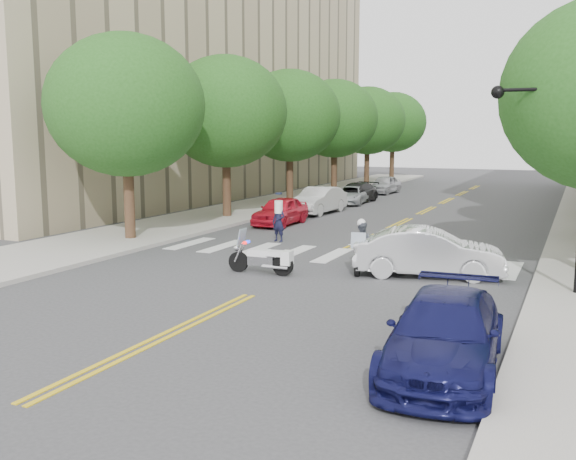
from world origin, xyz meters
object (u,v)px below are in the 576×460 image
Objects in this scene: convertible at (429,252)px; sedan_blue at (445,334)px; motorcycle_parked at (266,259)px; officer_standing at (279,222)px; motorcycle_police at (361,248)px.

convertible is 8.26m from sedan_blue.
sedan_blue is at bearing -178.45° from convertible.
motorcycle_parked is 9.18m from sedan_blue.
officer_standing is at bearing 47.67° from convertible.
motorcycle_police is at bearing -27.51° from officer_standing.
motorcycle_police is 8.94m from sedan_blue.
sedan_blue is (9.15, -12.00, -0.11)m from officer_standing.
officer_standing is (-2.35, 5.85, 0.32)m from motorcycle_parked.
officer_standing is 8.14m from convertible.
sedan_blue is (6.81, -6.15, 0.22)m from motorcycle_parked.
motorcycle_police is 3.12m from motorcycle_parked.
motorcycle_parked is at bearing 98.43° from convertible.
motorcycle_police is 0.43× the size of sedan_blue.
officer_standing is (-4.93, 4.12, 0.05)m from motorcycle_police.
convertible is at bearing 172.54° from motorcycle_police.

